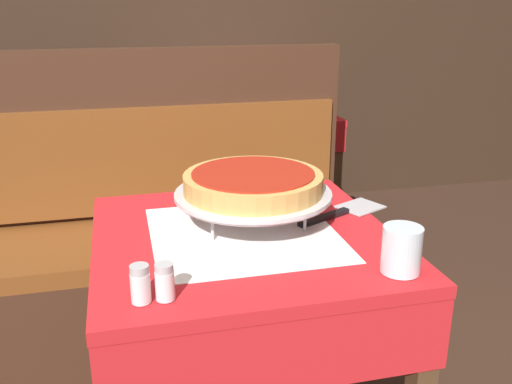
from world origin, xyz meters
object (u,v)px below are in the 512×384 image
at_px(pizza_pan_stand, 253,196).
at_px(deep_dish_pizza, 253,182).
at_px(condiment_caddy, 216,103).
at_px(water_glass_near, 402,250).
at_px(salt_shaker, 140,284).
at_px(pepper_shaker, 165,282).
at_px(dining_table_rear, 238,126).
at_px(dining_table_front, 244,277).
at_px(booth_bench, 157,266).
at_px(pizza_server, 343,212).

relative_size(pizza_pan_stand, deep_dish_pizza, 1.13).
xyz_separation_m(pizza_pan_stand, condiment_caddy, (0.18, 1.53, -0.04)).
xyz_separation_m(water_glass_near, salt_shaker, (-0.53, 0.00, -0.01)).
distance_m(deep_dish_pizza, pepper_shaker, 0.41).
bearing_deg(dining_table_rear, deep_dish_pizza, -100.71).
relative_size(dining_table_front, deep_dish_pizza, 2.13).
height_order(booth_bench, pizza_pan_stand, booth_bench).
xyz_separation_m(dining_table_front, deep_dish_pizza, (0.03, 0.04, 0.23)).
relative_size(deep_dish_pizza, water_glass_near, 3.45).
bearing_deg(salt_shaker, deep_dish_pizza, 47.34).
xyz_separation_m(pizza_pan_stand, pepper_shaker, (-0.25, -0.32, -0.04)).
height_order(dining_table_front, water_glass_near, water_glass_near).
xyz_separation_m(dining_table_front, dining_table_rear, (0.33, 1.61, 0.02)).
bearing_deg(pizza_server, water_glass_near, -91.98).
height_order(dining_table_rear, booth_bench, booth_bench).
relative_size(water_glass_near, salt_shaker, 1.32).
bearing_deg(deep_dish_pizza, condiment_caddy, 83.40).
relative_size(dining_table_rear, pizza_pan_stand, 2.20).
height_order(dining_table_front, salt_shaker, salt_shaker).
bearing_deg(dining_table_front, pizza_pan_stand, 51.99).
bearing_deg(dining_table_front, water_glass_near, -45.25).
xyz_separation_m(pizza_pan_stand, water_glass_near, (0.24, -0.32, -0.03)).
bearing_deg(salt_shaker, dining_table_rear, 72.64).
relative_size(deep_dish_pizza, salt_shaker, 4.56).
height_order(pizza_pan_stand, pepper_shaker, pizza_pan_stand).
height_order(dining_table_front, pizza_server, pizza_server).
relative_size(salt_shaker, condiment_caddy, 0.52).
bearing_deg(dining_table_rear, pizza_pan_stand, -100.71).
bearing_deg(condiment_caddy, dining_table_front, -97.65).
distance_m(booth_bench, deep_dish_pizza, 0.86).
bearing_deg(pizza_pan_stand, deep_dish_pizza, 26.57).
distance_m(pizza_pan_stand, pepper_shaker, 0.41).
bearing_deg(condiment_caddy, booth_bench, -113.99).
bearing_deg(pizza_pan_stand, pizza_server, 5.66).
xyz_separation_m(salt_shaker, condiment_caddy, (0.47, 1.85, 0.00)).
xyz_separation_m(dining_table_rear, pizza_pan_stand, (-0.30, -1.57, 0.17)).
bearing_deg(water_glass_near, dining_table_rear, 88.25).
bearing_deg(deep_dish_pizza, pizza_server, 5.66).
bearing_deg(condiment_caddy, dining_table_rear, 17.76).
xyz_separation_m(booth_bench, pizza_server, (0.46, -0.63, 0.41)).
distance_m(water_glass_near, pepper_shaker, 0.49).
bearing_deg(dining_table_front, dining_table_rear, 78.40).
bearing_deg(pizza_pan_stand, dining_table_rear, 79.29).
height_order(booth_bench, condiment_caddy, booth_bench).
distance_m(booth_bench, pizza_pan_stand, 0.84).
relative_size(dining_table_front, water_glass_near, 7.37).
height_order(dining_table_front, deep_dish_pizza, deep_dish_pizza).
xyz_separation_m(dining_table_rear, condiment_caddy, (-0.12, -0.04, 0.13)).
relative_size(booth_bench, deep_dish_pizza, 4.37).
height_order(dining_table_rear, pizza_pan_stand, pizza_pan_stand).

